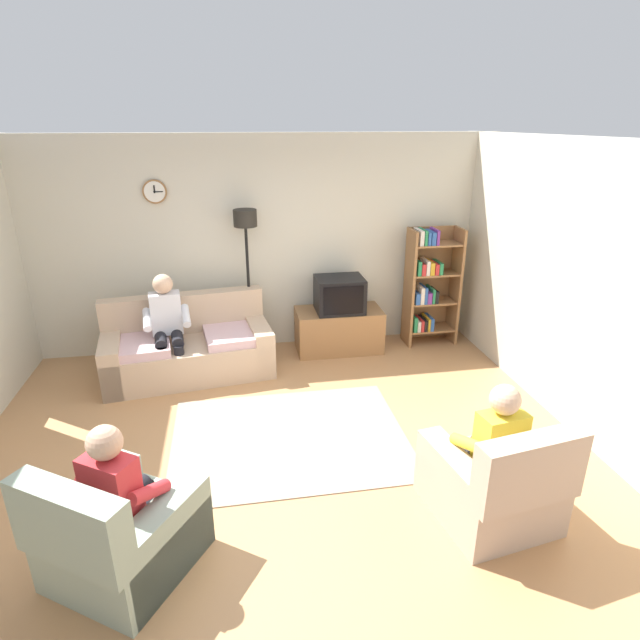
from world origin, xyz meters
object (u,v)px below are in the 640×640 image
object	(u,v)px
tv	(340,294)
armchair_near_bookshelf	(493,484)
floor_lamp	(246,243)
person_on_couch	(167,323)
bookshelf	(429,285)
person_in_left_armchair	(124,488)
couch	(188,349)
armchair_near_window	(120,536)
person_in_right_armchair	(491,442)
tv_stand	(339,330)

from	to	relation	value
tv	armchair_near_bookshelf	xyz separation A→B (m)	(0.51, -3.19, -0.48)
floor_lamp	person_on_couch	size ratio (longest dim) A/B	1.49
bookshelf	floor_lamp	size ratio (longest dim) A/B	0.84
person_in_left_armchair	bookshelf	bearing A→B (deg)	44.59
couch	person_on_couch	bearing A→B (deg)	-150.13
floor_lamp	couch	bearing A→B (deg)	-148.43
floor_lamp	bookshelf	bearing A→B (deg)	-0.76
armchair_near_window	tv	bearing A→B (deg)	56.56
tv	person_in_right_armchair	distance (m)	3.15
floor_lamp	tv_stand	bearing A→B (deg)	-5.00
couch	tv_stand	bearing A→B (deg)	10.98
armchair_near_window	floor_lamp	bearing A→B (deg)	73.27
tv_stand	person_in_right_armchair	bearing A→B (deg)	-80.99
armchair_near_window	person_in_right_armchair	world-z (taller)	person_in_right_armchair
tv_stand	tv	size ratio (longest dim) A/B	1.83
tv	floor_lamp	xyz separation A→B (m)	(-1.13, 0.12, 0.68)
tv_stand	floor_lamp	size ratio (longest dim) A/B	0.59
floor_lamp	armchair_near_window	world-z (taller)	floor_lamp
tv_stand	person_in_right_armchair	size ratio (longest dim) A/B	0.98
person_on_couch	person_in_right_armchair	bearing A→B (deg)	-45.81
couch	bookshelf	size ratio (longest dim) A/B	1.29
tv	bookshelf	size ratio (longest dim) A/B	0.39
bookshelf	armchair_near_bookshelf	xyz separation A→B (m)	(-0.71, -3.28, -0.52)
tv_stand	armchair_near_window	bearing A→B (deg)	-123.24
armchair_near_bookshelf	tv	bearing A→B (deg)	99.08
armchair_near_bookshelf	person_in_right_armchair	world-z (taller)	person_in_right_armchair
tv_stand	person_in_left_armchair	world-z (taller)	person_in_left_armchair
bookshelf	person_on_couch	size ratio (longest dim) A/B	1.26
person_in_right_armchair	tv_stand	bearing A→B (deg)	99.01
couch	armchair_near_bookshelf	world-z (taller)	same
tv	armchair_near_bookshelf	world-z (taller)	tv
tv_stand	person_in_left_armchair	distance (m)	3.84
armchair_near_bookshelf	tv_stand	bearing A→B (deg)	99.01
tv_stand	armchair_near_bookshelf	bearing A→B (deg)	-80.99
armchair_near_bookshelf	person_on_couch	world-z (taller)	person_on_couch
tv_stand	person_in_left_armchair	size ratio (longest dim) A/B	0.98
armchair_near_window	person_in_left_armchair	distance (m)	0.33
floor_lamp	armchair_near_bookshelf	size ratio (longest dim) A/B	1.86
floor_lamp	armchair_near_bookshelf	xyz separation A→B (m)	(1.64, -3.31, -1.16)
floor_lamp	person_on_couch	xyz separation A→B (m)	(-0.95, -0.58, -0.75)
person_in_left_armchair	tv_stand	bearing A→B (deg)	56.76
armchair_near_bookshelf	person_in_right_armchair	xyz separation A→B (m)	(-0.01, 0.09, 0.32)
couch	person_in_left_armchair	size ratio (longest dim) A/B	1.79
tv_stand	person_on_couch	world-z (taller)	person_on_couch
couch	bookshelf	xyz separation A→B (m)	(3.11, 0.43, 0.50)
tv_stand	armchair_near_window	xyz separation A→B (m)	(-2.15, -3.27, 0.01)
couch	floor_lamp	xyz separation A→B (m)	(0.76, 0.47, 1.14)
armchair_near_window	person_in_right_armchair	distance (m)	2.66
floor_lamp	person_in_right_armchair	bearing A→B (deg)	-63.22
person_in_right_armchair	person_on_couch	bearing A→B (deg)	134.19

